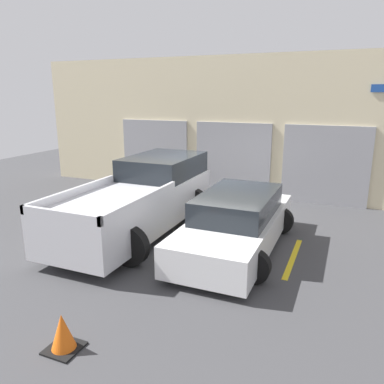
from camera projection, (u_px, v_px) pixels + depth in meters
The scene contains 8 objects.
ground_plane at pixel (207, 220), 10.59m from camera, with size 28.00×28.00×0.00m, color #3D3D3F.
shophouse_building at pixel (241, 128), 12.93m from camera, with size 15.87×0.68×4.72m.
pickup_truck at pixel (142, 198), 9.67m from camera, with size 2.52×5.48×1.79m.
sedan_white at pixel (237, 223), 8.53m from camera, with size 2.18×4.59×1.32m.
parking_stripe_far_left at pixel (96, 226), 10.14m from camera, with size 0.12×2.20×0.01m, color gold.
parking_stripe_left at pixel (184, 240), 9.15m from camera, with size 0.12×2.20×0.01m, color gold.
parking_stripe_centre at pixel (293, 258), 8.17m from camera, with size 0.12×2.20×0.01m, color gold.
traffic_cone at pixel (63, 333), 5.18m from camera, with size 0.47×0.47×0.55m.
Camera 1 is at (3.52, -9.42, 3.47)m, focal length 35.00 mm.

